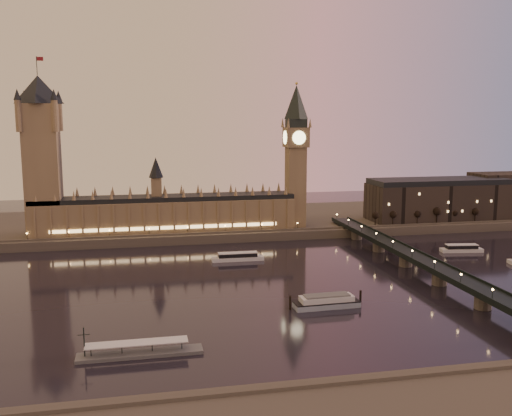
{
  "coord_description": "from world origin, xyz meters",
  "views": [
    {
      "loc": [
        -57.38,
        -277.12,
        84.7
      ],
      "look_at": [
        6.89,
        35.0,
        34.31
      ],
      "focal_mm": 40.0,
      "sensor_mm": 36.0,
      "label": 1
    }
  ],
  "objects_px": {
    "cruise_boat_b": "(462,249)",
    "moored_barge": "(327,302)",
    "cruise_boat_a": "(238,257)",
    "pontoon_pier": "(140,352)"
  },
  "relations": [
    {
      "from": "cruise_boat_a",
      "to": "cruise_boat_b",
      "type": "bearing_deg",
      "value": -1.45
    },
    {
      "from": "cruise_boat_a",
      "to": "pontoon_pier",
      "type": "height_order",
      "value": "pontoon_pier"
    },
    {
      "from": "cruise_boat_b",
      "to": "moored_barge",
      "type": "height_order",
      "value": "moored_barge"
    },
    {
      "from": "cruise_boat_a",
      "to": "cruise_boat_b",
      "type": "height_order",
      "value": "cruise_boat_a"
    },
    {
      "from": "cruise_boat_b",
      "to": "pontoon_pier",
      "type": "distance_m",
      "value": 236.82
    },
    {
      "from": "cruise_boat_a",
      "to": "pontoon_pier",
      "type": "xyz_separation_m",
      "value": [
        -58.4,
        -129.51,
        -0.9
      ]
    },
    {
      "from": "cruise_boat_a",
      "to": "pontoon_pier",
      "type": "relative_size",
      "value": 0.7
    },
    {
      "from": "pontoon_pier",
      "to": "cruise_boat_a",
      "type": "bearing_deg",
      "value": 65.73
    },
    {
      "from": "cruise_boat_b",
      "to": "moored_barge",
      "type": "bearing_deg",
      "value": -135.9
    },
    {
      "from": "cruise_boat_a",
      "to": "moored_barge",
      "type": "distance_m",
      "value": 95.89
    }
  ]
}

